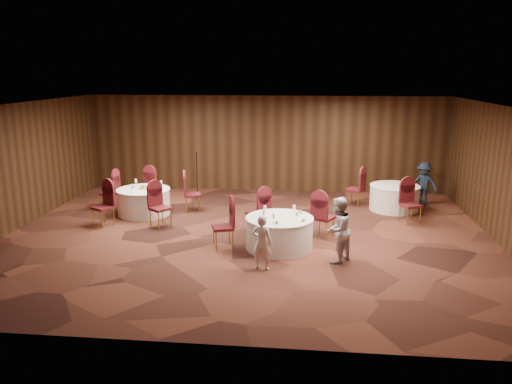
# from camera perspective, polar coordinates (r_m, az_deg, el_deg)

# --- Properties ---
(ground) EXTENTS (12.00, 12.00, 0.00)m
(ground) POSITION_cam_1_polar(r_m,az_deg,el_deg) (12.38, -1.02, -5.15)
(ground) COLOR black
(ground) RESTS_ON ground
(room_shell) EXTENTS (12.00, 12.00, 12.00)m
(room_shell) POSITION_cam_1_polar(r_m,az_deg,el_deg) (11.89, -1.06, 3.85)
(room_shell) COLOR silver
(room_shell) RESTS_ON ground
(table_main) EXTENTS (1.56, 1.56, 0.74)m
(table_main) POSITION_cam_1_polar(r_m,az_deg,el_deg) (11.51, 2.69, -4.67)
(table_main) COLOR silver
(table_main) RESTS_ON ground
(table_left) EXTENTS (1.50, 1.50, 0.74)m
(table_left) POSITION_cam_1_polar(r_m,az_deg,el_deg) (14.54, -12.70, -1.07)
(table_left) COLOR silver
(table_left) RESTS_ON ground
(table_right) EXTENTS (1.43, 1.43, 0.74)m
(table_right) POSITION_cam_1_polar(r_m,az_deg,el_deg) (15.18, 15.51, -0.61)
(table_right) COLOR silver
(table_right) RESTS_ON ground
(chairs_main) EXTENTS (3.00, 1.97, 1.00)m
(chairs_main) POSITION_cam_1_polar(r_m,az_deg,el_deg) (12.13, 1.48, -3.07)
(chairs_main) COLOR #390D0B
(chairs_main) RESTS_ON ground
(chairs_left) EXTENTS (3.07, 3.08, 1.00)m
(chairs_left) POSITION_cam_1_polar(r_m,az_deg,el_deg) (14.50, -12.63, -0.59)
(chairs_left) COLOR #390D0B
(chairs_left) RESTS_ON ground
(chairs_right) EXTENTS (2.02, 2.37, 1.00)m
(chairs_right) POSITION_cam_1_polar(r_m,az_deg,el_deg) (14.69, 14.11, -0.50)
(chairs_right) COLOR #390D0B
(chairs_right) RESTS_ON ground
(tabletop_main) EXTENTS (1.01, 1.05, 0.22)m
(tabletop_main) POSITION_cam_1_polar(r_m,az_deg,el_deg) (11.26, 3.36, -2.59)
(tabletop_main) COLOR silver
(tabletop_main) RESTS_ON table_main
(tabletop_left) EXTENTS (0.86, 0.88, 0.22)m
(tabletop_left) POSITION_cam_1_polar(r_m,az_deg,el_deg) (14.44, -12.77, 0.65)
(tabletop_left) COLOR silver
(tabletop_left) RESTS_ON table_left
(tabletop_right) EXTENTS (0.08, 0.08, 0.22)m
(tabletop_right) POSITION_cam_1_polar(r_m,az_deg,el_deg) (14.90, 16.47, 1.13)
(tabletop_right) COLOR silver
(tabletop_right) RESTS_ON table_right
(mic_stand) EXTENTS (0.24, 0.24, 1.49)m
(mic_stand) POSITION_cam_1_polar(r_m,az_deg,el_deg) (16.19, -6.73, 0.86)
(mic_stand) COLOR black
(mic_stand) RESTS_ON ground
(woman_a) EXTENTS (0.48, 0.37, 1.17)m
(woman_a) POSITION_cam_1_polar(r_m,az_deg,el_deg) (10.24, 0.69, -5.78)
(woman_a) COLOR silver
(woman_a) RESTS_ON ground
(woman_b) EXTENTS (0.85, 0.88, 1.43)m
(woman_b) POSITION_cam_1_polar(r_m,az_deg,el_deg) (10.74, 9.33, -4.30)
(woman_b) COLOR silver
(woman_b) RESTS_ON ground
(man_c) EXTENTS (0.98, 0.83, 1.31)m
(man_c) POSITION_cam_1_polar(r_m,az_deg,el_deg) (15.99, 18.63, 0.92)
(man_c) COLOR #151E30
(man_c) RESTS_ON ground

